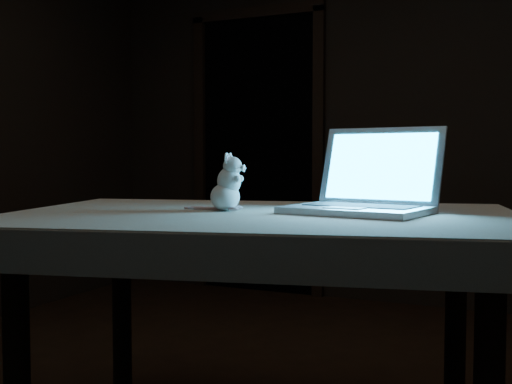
% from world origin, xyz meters
% --- Properties ---
extents(back_wall, '(4.50, 0.04, 2.60)m').
position_xyz_m(back_wall, '(0.00, 2.50, 1.30)').
color(back_wall, black).
rests_on(back_wall, ground).
extents(doorway, '(1.06, 0.36, 2.13)m').
position_xyz_m(doorway, '(-1.10, 2.50, 1.06)').
color(doorway, black).
rests_on(doorway, back_wall).
extents(table, '(1.73, 1.32, 0.82)m').
position_xyz_m(table, '(0.05, 0.00, 0.41)').
color(table, black).
rests_on(table, floor).
extents(tablecloth, '(1.69, 1.15, 0.12)m').
position_xyz_m(tablecloth, '(0.10, 0.06, 0.78)').
color(tablecloth, beige).
rests_on(tablecloth, table).
extents(laptop, '(0.49, 0.45, 0.30)m').
position_xyz_m(laptop, '(0.34, 0.11, 0.98)').
color(laptop, silver).
rests_on(laptop, tablecloth).
extents(plush_mouse, '(0.15, 0.15, 0.20)m').
position_xyz_m(plush_mouse, '(-0.09, 0.02, 0.93)').
color(plush_mouse, white).
rests_on(plush_mouse, tablecloth).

